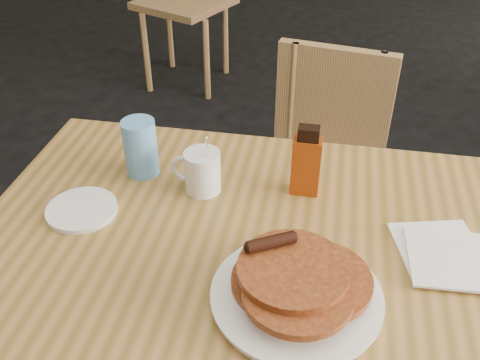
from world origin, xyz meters
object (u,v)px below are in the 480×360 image
coffee_mug (201,171)px  syrup_bottle (306,163)px  main_table (277,264)px  chair_main_far (325,156)px  blue_tumbler (141,148)px  pancake_plate (297,288)px

coffee_mug → syrup_bottle: bearing=19.5°
main_table → coffee_mug: coffee_mug is taller
chair_main_far → syrup_bottle: (0.00, -0.54, 0.32)m
main_table → blue_tumbler: bearing=153.8°
pancake_plate → syrup_bottle: 0.33m
pancake_plate → syrup_bottle: syrup_bottle is taller
main_table → pancake_plate: size_ratio=4.51×
coffee_mug → blue_tumbler: coffee_mug is taller
main_table → syrup_bottle: 0.24m
coffee_mug → blue_tumbler: 0.16m
chair_main_far → pancake_plate: 0.90m
chair_main_far → pancake_plate: size_ratio=2.76×
syrup_bottle → blue_tumbler: (-0.39, -0.03, -0.01)m
chair_main_far → syrup_bottle: size_ratio=5.05×
main_table → chair_main_far: 0.77m
main_table → chair_main_far: bearing=89.1°
main_table → coffee_mug: (-0.21, 0.15, 0.09)m
pancake_plate → syrup_bottle: size_ratio=1.83×
chair_main_far → coffee_mug: 0.70m
main_table → syrup_bottle: size_ratio=8.25×
pancake_plate → blue_tumbler: 0.52m
chair_main_far → coffee_mug: (-0.22, -0.59, 0.29)m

